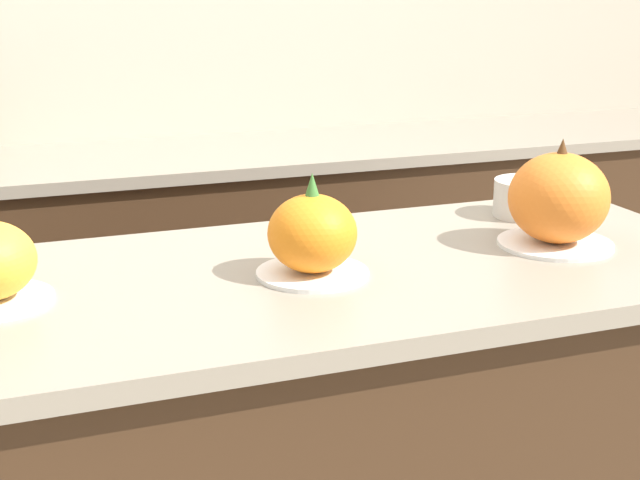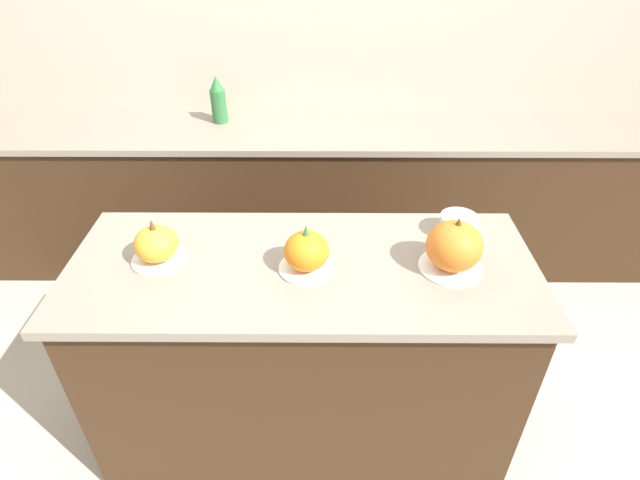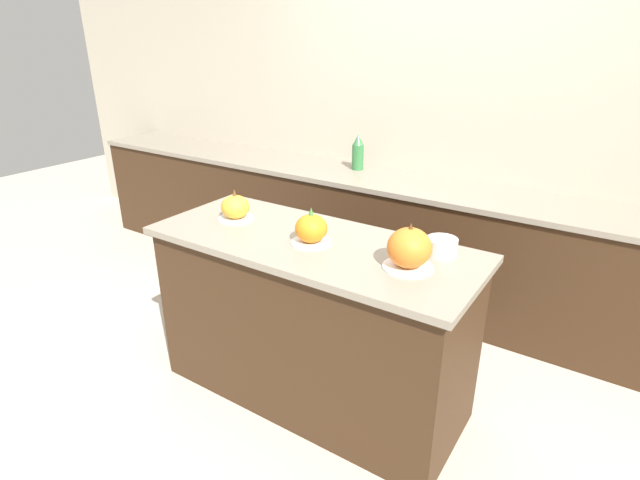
# 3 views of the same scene
# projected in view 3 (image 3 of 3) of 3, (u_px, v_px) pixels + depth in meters

# --- Properties ---
(ground_plane) EXTENTS (12.00, 12.00, 0.00)m
(ground_plane) POSITION_uv_depth(u_px,v_px,m) (312.00, 392.00, 2.76)
(ground_plane) COLOR #BCB29E
(wall_back) EXTENTS (8.00, 0.06, 2.50)m
(wall_back) POSITION_uv_depth(u_px,v_px,m) (440.00, 122.00, 3.51)
(wall_back) COLOR #B2A893
(wall_back) RESTS_ON ground_plane
(kitchen_island) EXTENTS (1.65, 0.68, 0.91)m
(kitchen_island) POSITION_uv_depth(u_px,v_px,m) (312.00, 321.00, 2.59)
(kitchen_island) COLOR #382314
(kitchen_island) RESTS_ON ground_plane
(back_counter) EXTENTS (6.00, 0.60, 0.89)m
(back_counter) POSITION_uv_depth(u_px,v_px,m) (412.00, 243.00, 3.57)
(back_counter) COLOR #382314
(back_counter) RESTS_ON ground_plane
(pumpkin_cake_left) EXTENTS (0.19, 0.19, 0.17)m
(pumpkin_cake_left) POSITION_uv_depth(u_px,v_px,m) (235.00, 208.00, 2.66)
(pumpkin_cake_left) COLOR white
(pumpkin_cake_left) RESTS_ON kitchen_island
(pumpkin_cake_center) EXTENTS (0.20, 0.20, 0.18)m
(pumpkin_cake_center) POSITION_uv_depth(u_px,v_px,m) (311.00, 229.00, 2.35)
(pumpkin_cake_center) COLOR white
(pumpkin_cake_center) RESTS_ON kitchen_island
(pumpkin_cake_right) EXTENTS (0.22, 0.22, 0.21)m
(pumpkin_cake_right) POSITION_uv_depth(u_px,v_px,m) (409.00, 249.00, 2.10)
(pumpkin_cake_right) COLOR white
(pumpkin_cake_right) RESTS_ON kitchen_island
(bottle_tall) EXTENTS (0.09, 0.09, 0.26)m
(bottle_tall) POSITION_uv_depth(u_px,v_px,m) (358.00, 153.00, 3.69)
(bottle_tall) COLOR #2D6B38
(bottle_tall) RESTS_ON back_counter
(mixing_bowl) EXTENTS (0.14, 0.14, 0.08)m
(mixing_bowl) POSITION_uv_depth(u_px,v_px,m) (442.00, 247.00, 2.24)
(mixing_bowl) COLOR beige
(mixing_bowl) RESTS_ON kitchen_island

